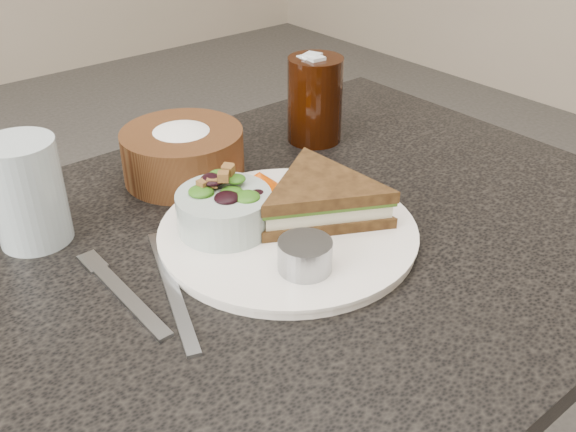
% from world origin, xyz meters
% --- Properties ---
extents(dinner_plate, '(0.30, 0.30, 0.01)m').
position_xyz_m(dinner_plate, '(0.02, -0.00, 0.76)').
color(dinner_plate, white).
rests_on(dinner_plate, dining_table).
extents(sandwich, '(0.25, 0.25, 0.05)m').
position_xyz_m(sandwich, '(0.07, -0.01, 0.79)').
color(sandwich, '#523618').
rests_on(sandwich, dinner_plate).
extents(salad_bowl, '(0.13, 0.13, 0.06)m').
position_xyz_m(salad_bowl, '(-0.04, 0.04, 0.80)').
color(salad_bowl, '#A0B1AA').
rests_on(salad_bowl, dinner_plate).
extents(dressing_ramekin, '(0.06, 0.06, 0.04)m').
position_xyz_m(dressing_ramekin, '(-0.02, -0.08, 0.78)').
color(dressing_ramekin, gray).
rests_on(dressing_ramekin, dinner_plate).
extents(orange_wedge, '(0.07, 0.07, 0.03)m').
position_xyz_m(orange_wedge, '(0.05, 0.09, 0.78)').
color(orange_wedge, '#E84E02').
rests_on(orange_wedge, dinner_plate).
extents(fork, '(0.02, 0.16, 0.00)m').
position_xyz_m(fork, '(-0.18, 0.01, 0.75)').
color(fork, '#A3A7AD').
rests_on(fork, dining_table).
extents(knife, '(0.09, 0.21, 0.00)m').
position_xyz_m(knife, '(-0.14, -0.00, 0.75)').
color(knife, '#A6AEB8').
rests_on(knife, dining_table).
extents(bread_basket, '(0.22, 0.22, 0.09)m').
position_xyz_m(bread_basket, '(0.01, 0.21, 0.80)').
color(bread_basket, '#4F3219').
rests_on(bread_basket, dining_table).
extents(cola_glass, '(0.09, 0.09, 0.14)m').
position_xyz_m(cola_glass, '(0.23, 0.19, 0.82)').
color(cola_glass, black).
rests_on(cola_glass, dining_table).
extents(water_glass, '(0.10, 0.10, 0.13)m').
position_xyz_m(water_glass, '(-0.21, 0.18, 0.81)').
color(water_glass, '#ACBDC3').
rests_on(water_glass, dining_table).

